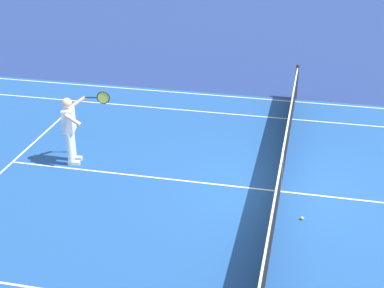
% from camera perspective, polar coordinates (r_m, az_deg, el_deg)
% --- Properties ---
extents(ground_plane, '(60.00, 60.00, 0.00)m').
position_cam_1_polar(ground_plane, '(12.61, 8.80, -4.72)').
color(ground_plane, navy).
extents(court_slab, '(24.20, 11.40, 0.00)m').
position_cam_1_polar(court_slab, '(12.61, 8.80, -4.72)').
color(court_slab, '#1E4C93').
rests_on(court_slab, ground_plane).
extents(court_line_markings, '(23.85, 11.05, 0.01)m').
position_cam_1_polar(court_line_markings, '(12.61, 8.80, -4.70)').
color(court_line_markings, white).
rests_on(court_line_markings, ground_plane).
extents(tennis_net, '(0.10, 11.70, 1.08)m').
position_cam_1_polar(tennis_net, '(12.37, 8.95, -2.75)').
color(tennis_net, '#2D2D33').
rests_on(tennis_net, ground_plane).
extents(tennis_player_near, '(1.01, 0.84, 1.70)m').
position_cam_1_polar(tennis_player_near, '(13.58, -12.05, 1.69)').
color(tennis_player_near, white).
rests_on(tennis_player_near, ground_plane).
extents(tennis_ball, '(0.07, 0.07, 0.07)m').
position_cam_1_polar(tennis_ball, '(11.71, 10.96, -7.31)').
color(tennis_ball, '#CCE01E').
rests_on(tennis_ball, ground_plane).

